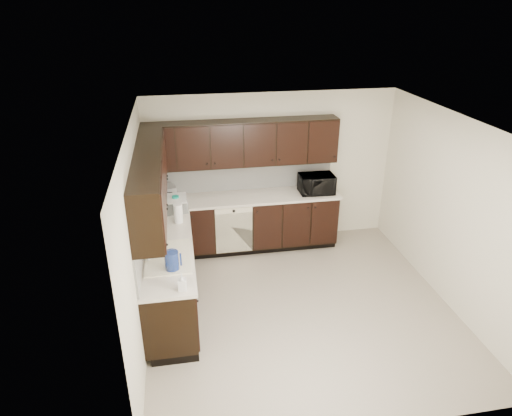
{
  "coord_description": "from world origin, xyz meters",
  "views": [
    {
      "loc": [
        -1.45,
        -4.86,
        3.81
      ],
      "look_at": [
        -0.49,
        0.6,
        1.23
      ],
      "focal_mm": 32.0,
      "sensor_mm": 36.0,
      "label": 1
    }
  ],
  "objects_px": {
    "microwave": "(316,184)",
    "toaster_oven": "(163,194)",
    "storage_bin": "(169,205)",
    "sink": "(168,262)",
    "blue_pitcher": "(172,261)"
  },
  "relations": [
    {
      "from": "toaster_oven",
      "to": "microwave",
      "type": "bearing_deg",
      "value": -16.46
    },
    {
      "from": "sink",
      "to": "toaster_oven",
      "type": "height_order",
      "value": "sink"
    },
    {
      "from": "microwave",
      "to": "blue_pitcher",
      "type": "relative_size",
      "value": 2.25
    },
    {
      "from": "sink",
      "to": "storage_bin",
      "type": "relative_size",
      "value": 1.64
    },
    {
      "from": "toaster_oven",
      "to": "blue_pitcher",
      "type": "distance_m",
      "value": 2.03
    },
    {
      "from": "microwave",
      "to": "toaster_oven",
      "type": "height_order",
      "value": "microwave"
    },
    {
      "from": "microwave",
      "to": "storage_bin",
      "type": "relative_size",
      "value": 1.09
    },
    {
      "from": "storage_bin",
      "to": "sink",
      "type": "bearing_deg",
      "value": -90.86
    },
    {
      "from": "sink",
      "to": "microwave",
      "type": "xyz_separation_m",
      "value": [
        2.35,
        1.65,
        0.21
      ]
    },
    {
      "from": "storage_bin",
      "to": "microwave",
      "type": "bearing_deg",
      "value": 7.1
    },
    {
      "from": "microwave",
      "to": "blue_pitcher",
      "type": "distance_m",
      "value": 3.0
    },
    {
      "from": "blue_pitcher",
      "to": "toaster_oven",
      "type": "bearing_deg",
      "value": 107.42
    },
    {
      "from": "sink",
      "to": "blue_pitcher",
      "type": "height_order",
      "value": "sink"
    },
    {
      "from": "toaster_oven",
      "to": "blue_pitcher",
      "type": "relative_size",
      "value": 1.53
    },
    {
      "from": "sink",
      "to": "storage_bin",
      "type": "xyz_separation_m",
      "value": [
        0.02,
        1.36,
        0.16
      ]
    }
  ]
}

